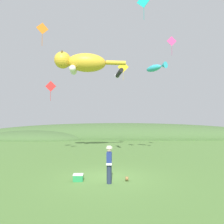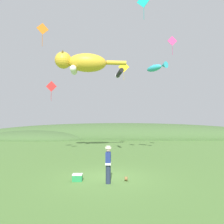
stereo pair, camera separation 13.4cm
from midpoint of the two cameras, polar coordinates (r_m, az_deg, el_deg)
name	(u,v)px [view 1 (the left image)]	position (r m, az deg, el deg)	size (l,w,h in m)	color
ground_plane	(108,178)	(10.97, -1.49, -18.41)	(120.00, 120.00, 0.00)	#517A38
distant_hill_ridge	(109,138)	(39.73, -0.98, -7.57)	(63.03, 14.02, 6.09)	#426033
festival_attendant	(109,163)	(9.86, -1.21, -14.42)	(0.30, 0.42, 1.77)	#232D47
kite_spool	(127,179)	(10.48, 3.89, -18.44)	(0.14, 0.23, 0.23)	olive
picnic_cooler	(78,178)	(10.54, -10.00, -17.96)	(0.51, 0.36, 0.36)	#268C4C
kite_giant_cat	(82,63)	(21.43, -8.86, 13.76)	(7.32, 2.68, 2.23)	gold
kite_fish_windsock	(156,68)	(19.49, 12.17, 12.30)	(1.92, 2.11, 0.69)	#33B2CC
kite_tube_streamer	(119,73)	(17.65, 1.84, 11.05)	(0.79, 2.03, 0.44)	black
kite_diamond_pink	(172,41)	(20.91, 16.50, 18.78)	(0.95, 0.13, 1.85)	#E53F8C
kite_diamond_teal	(144,1)	(16.90, 8.81, 28.91)	(1.00, 0.56, 2.03)	#19BFBF
kite_diamond_red	(51,86)	(20.95, -17.29, 6.98)	(1.09, 0.07, 1.99)	red
kite_diamond_gold	(123,67)	(23.62, 3.03, 12.69)	(1.28, 0.12, 2.18)	yellow
kite_diamond_orange	(42,29)	(16.90, -19.51, 21.49)	(0.78, 0.43, 1.78)	orange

